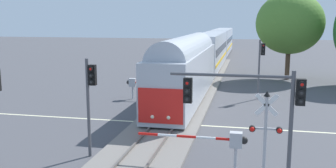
{
  "coord_description": "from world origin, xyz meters",
  "views": [
    {
      "loc": [
        5.0,
        -23.43,
        6.8
      ],
      "look_at": [
        -0.8,
        3.73,
        2.0
      ],
      "focal_mm": 40.03,
      "sensor_mm": 36.0,
      "label": 1
    }
  ],
  "objects_px": {
    "commuter_train": "(211,49)",
    "crossing_gate_near": "(225,141)",
    "crossing_signal_mast": "(266,126)",
    "traffic_signal_far_side": "(261,60)",
    "traffic_signal_near_right": "(254,101)",
    "traffic_signal_median": "(90,92)",
    "oak_far_right": "(290,23)",
    "crossing_gate_far": "(138,83)"
  },
  "relations": [
    {
      "from": "commuter_train",
      "to": "crossing_gate_near",
      "type": "bearing_deg",
      "value": -83.29
    },
    {
      "from": "crossing_gate_near",
      "to": "crossing_signal_mast",
      "type": "distance_m",
      "value": 2.13
    },
    {
      "from": "commuter_train",
      "to": "traffic_signal_far_side",
      "type": "relative_size",
      "value": 12.69
    },
    {
      "from": "traffic_signal_far_side",
      "to": "traffic_signal_near_right",
      "type": "xyz_separation_m",
      "value": [
        -0.83,
        -18.25,
        0.3
      ]
    },
    {
      "from": "crossing_gate_near",
      "to": "crossing_signal_mast",
      "type": "height_order",
      "value": "crossing_signal_mast"
    },
    {
      "from": "traffic_signal_median",
      "to": "traffic_signal_far_side",
      "type": "height_order",
      "value": "traffic_signal_far_side"
    },
    {
      "from": "crossing_signal_mast",
      "to": "traffic_signal_median",
      "type": "height_order",
      "value": "traffic_signal_median"
    },
    {
      "from": "crossing_signal_mast",
      "to": "traffic_signal_median",
      "type": "distance_m",
      "value": 8.43
    },
    {
      "from": "traffic_signal_far_side",
      "to": "oak_far_right",
      "type": "distance_m",
      "value": 12.68
    },
    {
      "from": "crossing_gate_near",
      "to": "traffic_signal_far_side",
      "type": "bearing_deg",
      "value": 82.93
    },
    {
      "from": "commuter_train",
      "to": "oak_far_right",
      "type": "height_order",
      "value": "oak_far_right"
    },
    {
      "from": "crossing_gate_near",
      "to": "traffic_signal_near_right",
      "type": "relative_size",
      "value": 1.0
    },
    {
      "from": "oak_far_right",
      "to": "commuter_train",
      "type": "bearing_deg",
      "value": 143.23
    },
    {
      "from": "oak_far_right",
      "to": "traffic_signal_far_side",
      "type": "bearing_deg",
      "value": -105.88
    },
    {
      "from": "commuter_train",
      "to": "traffic_signal_near_right",
      "type": "height_order",
      "value": "commuter_train"
    },
    {
      "from": "crossing_signal_mast",
      "to": "crossing_gate_far",
      "type": "bearing_deg",
      "value": 124.0
    },
    {
      "from": "crossing_gate_far",
      "to": "traffic_signal_far_side",
      "type": "distance_m",
      "value": 10.63
    },
    {
      "from": "commuter_train",
      "to": "traffic_signal_median",
      "type": "relative_size",
      "value": 13.12
    },
    {
      "from": "traffic_signal_far_side",
      "to": "oak_far_right",
      "type": "relative_size",
      "value": 0.52
    },
    {
      "from": "commuter_train",
      "to": "crossing_gate_near",
      "type": "relative_size",
      "value": 12.66
    },
    {
      "from": "crossing_gate_near",
      "to": "traffic_signal_near_right",
      "type": "distance_m",
      "value": 3.38
    },
    {
      "from": "crossing_gate_near",
      "to": "traffic_signal_median",
      "type": "distance_m",
      "value": 6.88
    },
    {
      "from": "crossing_gate_far",
      "to": "oak_far_right",
      "type": "relative_size",
      "value": 0.55
    },
    {
      "from": "crossing_gate_far",
      "to": "oak_far_right",
      "type": "bearing_deg",
      "value": 45.94
    },
    {
      "from": "commuter_train",
      "to": "traffic_signal_near_right",
      "type": "relative_size",
      "value": 12.7
    },
    {
      "from": "commuter_train",
      "to": "oak_far_right",
      "type": "bearing_deg",
      "value": -36.77
    },
    {
      "from": "crossing_gate_near",
      "to": "oak_far_right",
      "type": "xyz_separation_m",
      "value": [
        5.37,
        27.97,
        4.98
      ]
    },
    {
      "from": "traffic_signal_far_side",
      "to": "traffic_signal_median",
      "type": "bearing_deg",
      "value": -118.5
    },
    {
      "from": "traffic_signal_median",
      "to": "crossing_gate_near",
      "type": "bearing_deg",
      "value": -2.5
    },
    {
      "from": "traffic_signal_far_side",
      "to": "commuter_train",
      "type": "bearing_deg",
      "value": 107.9
    },
    {
      "from": "commuter_train",
      "to": "oak_far_right",
      "type": "xyz_separation_m",
      "value": [
        9.5,
        -7.1,
        3.63
      ]
    },
    {
      "from": "crossing_signal_mast",
      "to": "oak_far_right",
      "type": "relative_size",
      "value": 0.39
    },
    {
      "from": "crossing_signal_mast",
      "to": "oak_far_right",
      "type": "bearing_deg",
      "value": 82.75
    },
    {
      "from": "crossing_signal_mast",
      "to": "crossing_gate_near",
      "type": "bearing_deg",
      "value": 155.73
    },
    {
      "from": "crossing_gate_far",
      "to": "traffic_signal_near_right",
      "type": "relative_size",
      "value": 1.05
    },
    {
      "from": "commuter_train",
      "to": "crossing_signal_mast",
      "type": "xyz_separation_m",
      "value": [
        5.84,
        -35.85,
        -0.37
      ]
    },
    {
      "from": "crossing_gate_far",
      "to": "crossing_gate_near",
      "type": "bearing_deg",
      "value": -59.51
    },
    {
      "from": "crossing_gate_far",
      "to": "commuter_train",
      "type": "bearing_deg",
      "value": 79.07
    },
    {
      "from": "crossing_gate_near",
      "to": "crossing_gate_far",
      "type": "height_order",
      "value": "same"
    },
    {
      "from": "traffic_signal_near_right",
      "to": "crossing_gate_far",
      "type": "bearing_deg",
      "value": 120.24
    },
    {
      "from": "crossing_signal_mast",
      "to": "traffic_signal_near_right",
      "type": "bearing_deg",
      "value": -111.84
    },
    {
      "from": "traffic_signal_median",
      "to": "crossing_gate_far",
      "type": "bearing_deg",
      "value": 96.75
    }
  ]
}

